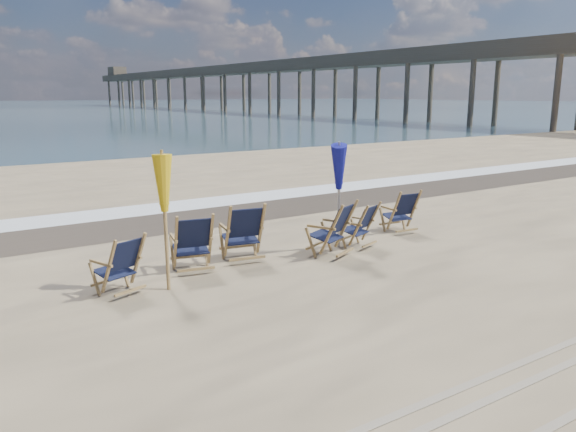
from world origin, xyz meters
name	(u,v)px	position (x,y,z in m)	size (l,w,h in m)	color
surf_foam	(161,208)	(0.00, 8.30, 0.00)	(200.00, 1.40, 0.01)	silver
wet_sand_strip	(183,218)	(0.00, 6.80, 0.00)	(200.00, 2.60, 0.00)	#42362A
tire_tracks	(561,392)	(0.00, -2.80, 0.01)	(80.00, 1.30, 0.01)	gray
beach_chair_0	(138,261)	(-2.54, 2.44, 0.47)	(0.60, 0.67, 0.93)	black
beach_chair_1	(211,241)	(-1.22, 2.69, 0.52)	(0.67, 0.75, 1.04)	black
beach_chair_2	(261,231)	(-0.20, 2.77, 0.55)	(0.70, 0.78, 1.09)	black
beach_chair_3	(346,226)	(1.37, 2.31, 0.52)	(0.67, 0.75, 1.05)	black
beach_chair_4	(371,223)	(2.14, 2.49, 0.45)	(0.58, 0.65, 0.90)	black
beach_chair_5	(414,210)	(3.62, 2.79, 0.48)	(0.61, 0.69, 0.96)	black
umbrella_yellow	(164,191)	(-2.15, 2.27, 1.53)	(0.30, 0.30, 2.04)	#A48049
umbrella_blue	(339,169)	(1.36, 2.54, 1.57)	(0.30, 0.30, 2.09)	#A5A5AD
fishing_pier	(240,82)	(38.00, 74.00, 4.65)	(4.40, 140.00, 9.30)	brown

